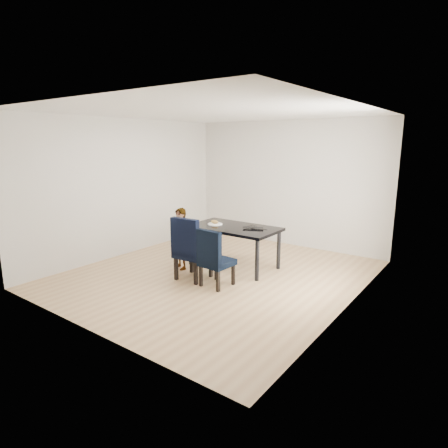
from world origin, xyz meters
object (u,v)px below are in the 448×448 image
Objects in this scene: dining_table at (234,247)px; plate at (215,224)px; laptop at (253,227)px; chair_left at (193,248)px; chair_right at (217,257)px; child at (180,239)px.

plate is at bearing -171.12° from dining_table.
laptop reaches higher than dining_table.
chair_left is at bearing -77.18° from plate.
chair_right is 3.44× the size of plate.
laptop is (0.03, 1.02, 0.30)m from chair_right.
dining_table is 1.72× the size of chair_right.
dining_table is 0.98m from chair_right.
chair_right is at bearing -70.79° from dining_table.
laptop is (0.54, 0.99, 0.23)m from chair_left.
plate is (-0.19, 0.84, 0.23)m from chair_left.
plate is at bearing 98.72° from chair_left.
dining_table is 0.98m from child.
chair_right is (0.32, -0.92, 0.09)m from dining_table.
plate is 0.76× the size of laptop.
child is at bearing 150.29° from chair_left.
laptop is at bearing 14.93° from dining_table.
child is (-0.71, -0.65, 0.18)m from dining_table.
plate is (0.33, 0.59, 0.21)m from child.
child is 0.71m from plate.
chair_left is 0.52m from chair_right.
laptop is at bearing 91.57° from chair_right.
laptop is at bearing 53.42° from child.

